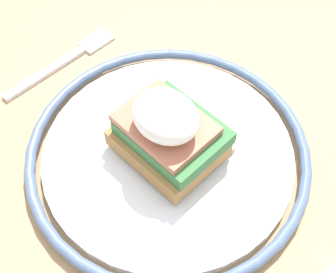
{
  "coord_description": "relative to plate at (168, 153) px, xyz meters",
  "views": [
    {
      "loc": [
        0.13,
        -0.11,
        1.12
      ],
      "look_at": [
        -0.03,
        0.06,
        0.79
      ],
      "focal_mm": 50.0,
      "sensor_mm": 36.0,
      "label": 1
    }
  ],
  "objects": [
    {
      "name": "fork",
      "position": [
        -0.17,
        0.01,
        -0.01
      ],
      "size": [
        0.02,
        0.14,
        0.0
      ],
      "color": "silver",
      "rests_on": "dining_table"
    },
    {
      "name": "plate",
      "position": [
        0.0,
        0.0,
        0.0
      ],
      "size": [
        0.26,
        0.26,
        0.02
      ],
      "color": "silver",
      "rests_on": "dining_table"
    },
    {
      "name": "dining_table",
      "position": [
        0.03,
        -0.06,
        -0.11
      ],
      "size": [
        1.11,
        0.84,
        0.75
      ],
      "color": "tan",
      "rests_on": "ground_plane"
    },
    {
      "name": "sandwich",
      "position": [
        0.0,
        -0.0,
        0.04
      ],
      "size": [
        0.09,
        0.1,
        0.07
      ],
      "color": "#9E703D",
      "rests_on": "plate"
    }
  ]
}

